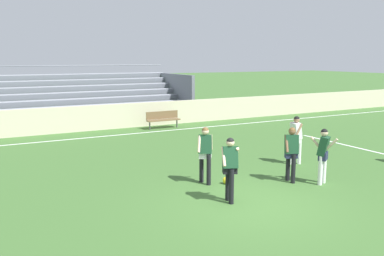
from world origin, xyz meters
TOP-DOWN VIEW (x-y plane):
  - ground_plane at (0.00, 0.00)m, footprint 160.00×160.00m
  - field_line_sideline at (0.00, 10.70)m, footprint 44.00×0.12m
  - field_line_penalty_mark at (7.80, 4.25)m, footprint 0.12×4.40m
  - sideline_wall at (0.00, 12.52)m, footprint 48.00×0.16m
  - bleacher_stand at (-3.60, 16.15)m, footprint 18.58×5.20m
  - bench_far_right at (2.60, 11.44)m, footprint 1.80×0.40m
  - player_dark_trailing_run at (2.16, 1.01)m, footprint 0.60×0.44m
  - player_dark_deep_cover at (-0.19, 2.06)m, footprint 0.66×0.49m
  - player_dark_wide_left at (2.84, 0.42)m, footprint 0.51×0.70m
  - player_dark_wide_right at (-0.42, 0.39)m, footprint 0.61×0.46m
  - player_white_overlapping at (3.71, 2.55)m, footprint 0.44×0.51m
  - soccer_ball at (0.34, 1.73)m, footprint 0.22×0.22m

SIDE VIEW (x-z plane):
  - ground_plane at x=0.00m, z-range 0.00..0.00m
  - field_line_sideline at x=0.00m, z-range 0.00..0.01m
  - field_line_penalty_mark at x=7.80m, z-range 0.00..0.01m
  - soccer_ball at x=0.34m, z-range 0.00..0.22m
  - bench_far_right at x=2.60m, z-range 0.10..1.00m
  - sideline_wall at x=0.00m, z-range 0.00..1.29m
  - player_dark_wide_left at x=2.84m, z-range 0.16..1.81m
  - player_dark_trailing_run at x=2.16m, z-range 0.16..1.82m
  - player_white_overlapping at x=3.71m, z-range 0.16..1.86m
  - player_dark_wide_right at x=-0.42m, z-range 0.17..1.86m
  - player_dark_deep_cover at x=-0.19m, z-range 0.17..1.86m
  - bleacher_stand at x=-3.60m, z-range -0.22..2.99m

